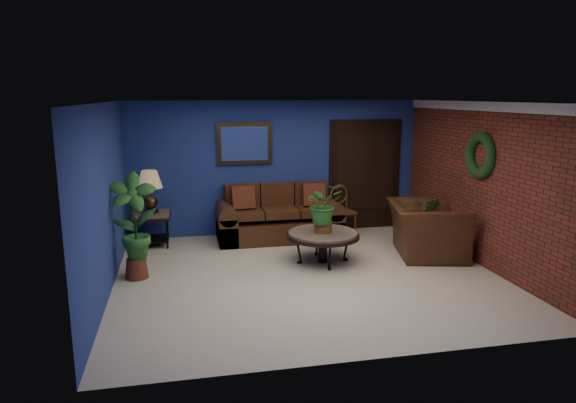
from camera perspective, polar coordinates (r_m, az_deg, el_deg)
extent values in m
plane|color=beige|center=(7.61, 2.23, -8.21)|extent=(5.50, 5.50, 0.00)
cube|color=navy|center=(9.69, -1.30, 3.77)|extent=(5.50, 0.04, 2.50)
cube|color=navy|center=(7.14, -19.64, 0.18)|extent=(0.04, 5.00, 2.50)
cube|color=maroon|center=(8.38, 20.88, 1.72)|extent=(0.04, 5.00, 2.50)
cube|color=silver|center=(7.15, 2.39, 10.96)|extent=(5.50, 5.00, 0.02)
cube|color=white|center=(8.25, 21.31, 9.81)|extent=(0.03, 5.00, 0.14)
cube|color=#442E16|center=(9.51, -4.85, 6.43)|extent=(1.02, 0.06, 0.77)
cube|color=black|center=(10.15, 8.50, 2.87)|extent=(1.44, 0.06, 2.18)
torus|color=black|center=(8.33, 20.57, 4.82)|extent=(0.16, 0.72, 0.72)
cube|color=#492715|center=(9.41, -1.00, -3.10)|extent=(2.24, 0.97, 0.37)
cube|color=#492715|center=(9.67, -1.40, -0.65)|extent=(1.92, 0.26, 0.92)
cube|color=#492715|center=(9.18, -4.85, -1.33)|extent=(0.62, 0.66, 0.14)
cube|color=#492715|center=(9.27, -0.93, -1.15)|extent=(0.62, 0.66, 0.14)
cube|color=#492715|center=(9.41, 2.89, -0.97)|extent=(0.62, 0.66, 0.14)
cube|color=#492715|center=(9.27, -6.83, -2.96)|extent=(0.33, 0.97, 0.51)
cube|color=#492715|center=(9.61, 4.62, -2.38)|extent=(0.33, 0.97, 0.51)
cube|color=maroon|center=(9.15, -5.00, 0.43)|extent=(0.41, 0.12, 0.41)
cube|color=maroon|center=(9.39, 2.92, 0.75)|extent=(0.41, 0.12, 0.41)
cylinder|color=#544E49|center=(8.07, 3.90, -3.58)|extent=(1.08, 1.08, 0.05)
cylinder|color=black|center=(8.08, 3.90, -3.81)|extent=(1.15, 1.15, 0.05)
cylinder|color=black|center=(8.14, 3.88, -5.24)|extent=(0.14, 0.14, 0.44)
cube|color=#544E49|center=(9.23, -14.94, -1.37)|extent=(0.61, 0.61, 0.05)
cube|color=black|center=(9.24, -14.92, -1.61)|extent=(0.65, 0.65, 0.04)
cube|color=black|center=(9.34, -14.79, -4.02)|extent=(0.55, 0.55, 0.03)
cylinder|color=black|center=(9.07, -16.54, -3.53)|extent=(0.03, 0.03, 0.56)
cylinder|color=black|center=(9.04, -13.30, -3.40)|extent=(0.03, 0.03, 0.56)
cylinder|color=black|center=(9.56, -16.30, -2.73)|extent=(0.03, 0.03, 0.56)
cylinder|color=black|center=(9.53, -13.24, -2.61)|extent=(0.03, 0.03, 0.56)
cylinder|color=#442E16|center=(9.22, -14.95, -1.05)|extent=(0.26, 0.26, 0.05)
sphere|color=#442E16|center=(9.19, -15.00, -0.27)|extent=(0.24, 0.24, 0.24)
cylinder|color=#442E16|center=(9.15, -15.06, 0.92)|extent=(0.03, 0.03, 0.30)
cone|color=#947752|center=(9.12, -15.13, 2.24)|extent=(0.43, 0.43, 0.30)
cube|color=#553418|center=(9.70, 6.13, -1.17)|extent=(0.47, 0.47, 0.04)
torus|color=#553418|center=(9.79, 5.67, 0.80)|extent=(0.37, 0.11, 0.37)
cylinder|color=#553418|center=(9.53, 5.71, -2.81)|extent=(0.03, 0.03, 0.42)
cylinder|color=#553418|center=(9.69, 7.46, -2.60)|extent=(0.03, 0.03, 0.42)
cylinder|color=#553418|center=(9.82, 4.76, -2.36)|extent=(0.03, 0.03, 0.42)
cylinder|color=#553418|center=(9.98, 6.48, -2.16)|extent=(0.03, 0.03, 0.42)
imported|color=#492715|center=(8.74, 15.13, -3.02)|extent=(1.43, 1.55, 0.86)
cylinder|color=brown|center=(8.04, 3.91, -2.79)|extent=(0.28, 0.28, 0.18)
imported|color=#1A5421|center=(7.96, 3.95, -0.25)|extent=(0.68, 0.63, 0.65)
cylinder|color=brown|center=(9.26, 15.03, -4.31)|extent=(0.26, 0.26, 0.20)
imported|color=#1A5421|center=(9.15, 15.17, -1.79)|extent=(0.48, 0.43, 0.74)
cylinder|color=maroon|center=(7.78, -16.48, -7.09)|extent=(0.34, 0.34, 0.30)
imported|color=#1A5421|center=(7.58, -16.81, -1.75)|extent=(0.68, 0.47, 1.29)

